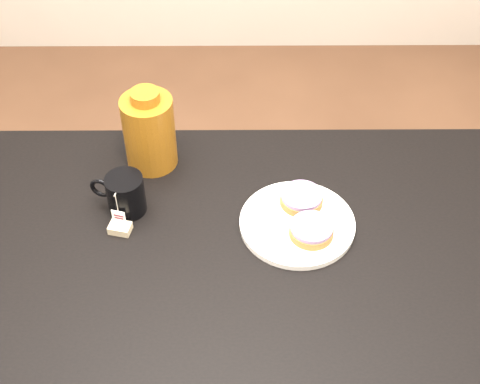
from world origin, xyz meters
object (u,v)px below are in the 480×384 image
at_px(bagel_front, 311,230).
at_px(bagel_package, 149,131).
at_px(table, 208,301).
at_px(bagel_back, 301,198).
at_px(mug, 125,194).
at_px(plate, 297,223).
at_px(teabag_pouch, 120,228).

relative_size(bagel_front, bagel_package, 0.63).
distance_m(table, bagel_package, 0.40).
relative_size(bagel_back, bagel_package, 0.64).
height_order(bagel_front, mug, mug).
distance_m(bagel_back, bagel_front, 0.09).
height_order(bagel_front, bagel_package, bagel_package).
bearing_deg(plate, bagel_back, 77.84).
distance_m(plate, bagel_front, 0.05).
xyz_separation_m(table, mug, (-0.18, 0.18, 0.13)).
relative_size(table, plate, 5.76).
bearing_deg(bagel_front, plate, 125.31).
bearing_deg(bagel_package, teabag_pouch, -102.70).
relative_size(table, bagel_front, 11.21).
distance_m(table, teabag_pouch, 0.24).
bearing_deg(bagel_front, bagel_back, 98.68).
bearing_deg(bagel_front, bagel_package, 145.37).
relative_size(table, bagel_package, 7.05).
height_order(plate, mug, mug).
bearing_deg(teabag_pouch, bagel_package, 77.30).
height_order(bagel_back, bagel_front, same).
relative_size(plate, bagel_front, 1.95).
bearing_deg(bagel_front, table, -155.56).
bearing_deg(teabag_pouch, bagel_back, 10.04).
height_order(plate, bagel_front, bagel_front).
xyz_separation_m(bagel_back, bagel_package, (-0.33, 0.15, 0.06)).
height_order(mug, teabag_pouch, mug).
height_order(bagel_back, mug, mug).
distance_m(bagel_back, bagel_package, 0.37).
bearing_deg(teabag_pouch, bagel_front, -3.31).
height_order(plate, bagel_back, bagel_back).
bearing_deg(bagel_package, bagel_back, -24.11).
bearing_deg(table, plate, 35.36).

